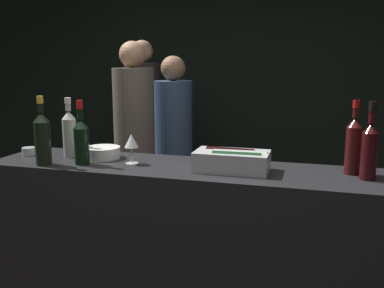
% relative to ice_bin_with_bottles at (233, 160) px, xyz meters
% --- Properties ---
extents(wall_back_chalkboard, '(6.40, 0.06, 2.80)m').
position_rel_ice_bin_with_bottles_xyz_m(wall_back_chalkboard, '(-0.23, 2.24, 0.28)').
color(wall_back_chalkboard, black).
rests_on(wall_back_chalkboard, ground_plane).
extents(bar_counter, '(2.24, 0.50, 1.06)m').
position_rel_ice_bin_with_bottles_xyz_m(bar_counter, '(-0.23, 0.02, -0.59)').
color(bar_counter, black).
rests_on(bar_counter, ground_plane).
extents(ice_bin_with_bottles, '(0.38, 0.21, 0.11)m').
position_rel_ice_bin_with_bottles_xyz_m(ice_bin_with_bottles, '(0.00, 0.00, 0.00)').
color(ice_bin_with_bottles, '#B7BABF').
rests_on(ice_bin_with_bottles, bar_counter).
extents(bowl_white, '(0.20, 0.20, 0.07)m').
position_rel_ice_bin_with_bottles_xyz_m(bowl_white, '(-0.78, 0.08, -0.02)').
color(bowl_white, white).
rests_on(bowl_white, bar_counter).
extents(wine_glass, '(0.08, 0.08, 0.17)m').
position_rel_ice_bin_with_bottles_xyz_m(wine_glass, '(-0.56, 0.00, 0.06)').
color(wine_glass, silver).
rests_on(wine_glass, bar_counter).
extents(candle_votive, '(0.08, 0.08, 0.05)m').
position_rel_ice_bin_with_bottles_xyz_m(candle_votive, '(-1.25, 0.03, -0.04)').
color(candle_votive, silver).
rests_on(candle_votive, bar_counter).
extents(red_wine_bottle_tall, '(0.08, 0.08, 0.37)m').
position_rel_ice_bin_with_bottles_xyz_m(red_wine_bottle_tall, '(0.58, 0.11, 0.09)').
color(red_wine_bottle_tall, '#380F0F').
rests_on(red_wine_bottle_tall, bar_counter).
extents(white_wine_bottle, '(0.08, 0.08, 0.35)m').
position_rel_ice_bin_with_bottles_xyz_m(white_wine_bottle, '(-0.98, 0.07, 0.09)').
color(white_wine_bottle, '#B2B7AD').
rests_on(white_wine_bottle, bar_counter).
extents(champagne_bottle, '(0.09, 0.09, 0.37)m').
position_rel_ice_bin_with_bottles_xyz_m(champagne_bottle, '(-1.01, -0.15, 0.09)').
color(champagne_bottle, black).
rests_on(champagne_bottle, bar_counter).
extents(red_wine_bottle_burgundy, '(0.08, 0.08, 0.35)m').
position_rel_ice_bin_with_bottles_xyz_m(red_wine_bottle_burgundy, '(-0.82, -0.08, 0.08)').
color(red_wine_bottle_burgundy, black).
rests_on(red_wine_bottle_burgundy, bar_counter).
extents(red_wine_bottle_black_foil, '(0.07, 0.07, 0.37)m').
position_rel_ice_bin_with_bottles_xyz_m(red_wine_bottle_black_foil, '(0.65, 0.02, 0.09)').
color(red_wine_bottle_black_foil, black).
rests_on(red_wine_bottle_black_foil, bar_counter).
extents(person_in_hoodie, '(0.33, 0.33, 1.66)m').
position_rel_ice_bin_with_bottles_xyz_m(person_in_hoodie, '(-0.78, 1.36, -0.19)').
color(person_in_hoodie, black).
rests_on(person_in_hoodie, ground_plane).
extents(person_blond_tee, '(0.33, 0.33, 1.78)m').
position_rel_ice_bin_with_bottles_xyz_m(person_blond_tee, '(-1.02, 1.07, -0.12)').
color(person_blond_tee, black).
rests_on(person_blond_tee, ground_plane).
extents(person_grey_polo, '(0.35, 0.35, 1.82)m').
position_rel_ice_bin_with_bottles_xyz_m(person_grey_polo, '(-1.22, 1.75, -0.10)').
color(person_grey_polo, black).
rests_on(person_grey_polo, ground_plane).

